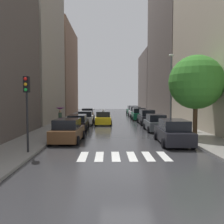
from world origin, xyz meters
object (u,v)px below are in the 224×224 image
pedestrian_foreground (60,113)px  lamp_post_right (171,86)px  parked_car_right_second (156,123)px  parked_car_right_nearest (173,132)px  parked_car_left_fourth (88,115)px  parked_car_left_second (78,123)px  parked_car_left_third (85,118)px  parked_car_right_sixth (132,110)px  parked_car_left_nearest (68,131)px  traffic_light_left_corner (27,97)px  parked_car_right_fifth (135,112)px  taxi_midroad (103,118)px  street_tree_right (196,82)px  parked_car_right_fourth (139,114)px  parked_car_right_third (147,117)px

pedestrian_foreground → lamp_post_right: (11.44, -0.70, 2.82)m
parked_car_right_second → parked_car_right_nearest: bearing=179.4°
parked_car_left_fourth → parked_car_left_second: bearing=177.5°
parked_car_left_second → lamp_post_right: lamp_post_right is taller
parked_car_left_third → lamp_post_right: size_ratio=0.57×
parked_car_right_sixth → pedestrian_foreground: pedestrian_foreground is taller
parked_car_right_nearest → parked_car_right_sixth: (0.23, 29.61, 0.03)m
parked_car_left_second → parked_car_right_nearest: size_ratio=1.00×
parked_car_right_sixth → pedestrian_foreground: size_ratio=2.09×
parked_car_left_nearest → parked_car_left_second: parked_car_left_nearest is taller
parked_car_right_sixth → traffic_light_left_corner: traffic_light_left_corner is taller
parked_car_right_fifth → parked_car_right_sixth: 5.99m
parked_car_right_second → parked_car_right_fifth: 17.17m
parked_car_left_third → parked_car_left_fourth: size_ratio=1.00×
parked_car_left_fourth → parked_car_right_fifth: 9.35m
parked_car_left_fourth → pedestrian_foreground: 10.42m
parked_car_right_sixth → parked_car_left_second: bearing=157.7°
taxi_midroad → street_tree_right: (7.66, -10.03, 3.74)m
parked_car_right_sixth → traffic_light_left_corner: 34.10m
parked_car_left_fourth → lamp_post_right: size_ratio=0.57×
parked_car_right_fourth → parked_car_right_sixth: size_ratio=0.95×
parked_car_right_third → taxi_midroad: bearing=91.4°
taxi_midroad → lamp_post_right: bearing=-126.2°
parked_car_left_fourth → parked_car_right_nearest: bearing=-159.5°
parked_car_left_third → parked_car_right_sixth: (7.71, 16.55, 0.07)m
parked_car_right_third → parked_car_left_third: bearing=86.2°
parked_car_left_fourth → parked_car_right_third: bearing=-128.4°
parked_car_left_third → parked_car_right_fourth: bearing=-57.2°
parked_car_left_second → parked_car_left_fourth: parked_car_left_fourth is taller
parked_car_left_fourth → parked_car_right_second: bearing=-149.1°
parked_car_right_third → parked_car_left_nearest: bearing=146.0°
taxi_midroad → traffic_light_left_corner: 16.19m
parked_car_left_nearest → pedestrian_foreground: size_ratio=1.98×
pedestrian_foreground → lamp_post_right: bearing=161.8°
parked_car_right_third → parked_car_left_fourth: bearing=53.7°
parked_car_right_third → parked_car_right_fifth: size_ratio=1.05×
pedestrian_foreground → traffic_light_left_corner: traffic_light_left_corner is taller
parked_car_right_nearest → parked_car_left_fourth: bearing=24.8°
parked_car_right_second → pedestrian_foreground: size_ratio=1.91×
parked_car_right_fourth → parked_car_right_nearest: bearing=-179.0°
parked_car_left_nearest → parked_car_right_third: (7.83, 11.62, 0.05)m
parked_car_left_fourth → parked_car_right_fifth: (7.68, 5.32, 0.02)m
parked_car_right_second → traffic_light_left_corner: bearing=135.8°
parked_car_left_second → lamp_post_right: size_ratio=0.63×
parked_car_left_nearest → parked_car_right_sixth: bearing=-12.8°
parked_car_left_fourth → parked_car_right_fourth: parked_car_right_fourth is taller
parked_car_right_nearest → street_tree_right: bearing=-43.5°
parked_car_right_sixth → pedestrian_foreground: bearing=152.8°
parked_car_left_second → parked_car_left_fourth: size_ratio=1.09×
parked_car_right_fifth → lamp_post_right: 16.71m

